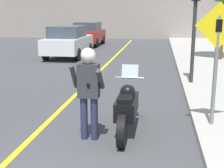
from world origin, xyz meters
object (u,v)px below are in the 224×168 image
crossing_sign (217,53)px  motorcycle (127,108)px  traffic_light (195,9)px  parked_car_red (88,34)px  parked_car_white (68,41)px  person_biker (88,84)px

crossing_sign → motorcycle: bearing=-171.2°
traffic_light → parked_car_red: (-6.22, 11.97, -1.64)m
traffic_light → parked_car_white: 8.62m
crossing_sign → parked_car_red: 17.13m
crossing_sign → traffic_light: 4.05m
person_biker → crossing_sign: size_ratio=0.72×
motorcycle → traffic_light: size_ratio=0.66×
crossing_sign → parked_car_red: crossing_sign is taller
traffic_light → parked_car_red: bearing=117.4°
person_biker → parked_car_red: person_biker is taller
parked_car_white → crossing_sign: bearing=-59.0°
motorcycle → parked_car_red: 16.82m
person_biker → crossing_sign: crossing_sign is taller
person_biker → traffic_light: traffic_light is taller
crossing_sign → parked_car_red: (-6.27, 15.92, -0.77)m
motorcycle → traffic_light: (1.69, 4.22, 1.99)m
motorcycle → parked_car_white: (-4.26, 10.24, 0.35)m
motorcycle → parked_car_white: 11.10m
motorcycle → person_biker: bearing=-141.5°
person_biker → crossing_sign: 2.59m
motorcycle → crossing_sign: (1.74, 0.27, 1.13)m
person_biker → motorcycle: bearing=38.5°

